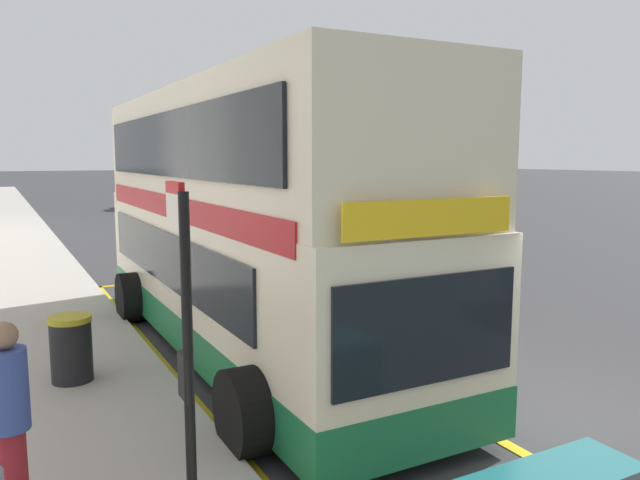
% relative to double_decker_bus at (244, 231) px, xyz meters
% --- Properties ---
extents(ground_plane, '(260.00, 260.00, 0.00)m').
position_rel_double_decker_bus_xyz_m(ground_plane, '(2.46, 27.10, -2.06)').
color(ground_plane, '#333335').
extents(double_decker_bus, '(3.24, 10.06, 4.40)m').
position_rel_double_decker_bus_xyz_m(double_decker_bus, '(0.00, 0.00, 0.00)').
color(double_decker_bus, beige).
rests_on(double_decker_bus, ground).
extents(bus_bay_markings, '(2.98, 13.23, 0.01)m').
position_rel_double_decker_bus_xyz_m(bus_bay_markings, '(-0.06, -0.03, -2.06)').
color(bus_bay_markings, gold).
rests_on(bus_bay_markings, ground).
extents(bus_stop_sign, '(0.09, 0.51, 2.96)m').
position_rel_double_decker_bus_xyz_m(bus_stop_sign, '(-2.36, -4.75, -0.22)').
color(bus_stop_sign, black).
rests_on(bus_stop_sign, pavement_near).
extents(parked_car_silver_ahead, '(2.09, 4.20, 1.62)m').
position_rel_double_decker_bus_xyz_m(parked_car_silver_ahead, '(5.00, 30.48, -1.26)').
color(parked_car_silver_ahead, '#B2B5BA').
rests_on(parked_car_silver_ahead, ground).
extents(pedestrian_further_back, '(0.34, 0.34, 1.81)m').
position_rel_double_decker_bus_xyz_m(pedestrian_further_back, '(-3.71, -4.12, -0.93)').
color(pedestrian_further_back, maroon).
rests_on(pedestrian_further_back, pavement_near).
extents(litter_bin, '(0.59, 0.59, 0.94)m').
position_rel_double_decker_bus_xyz_m(litter_bin, '(-2.87, -0.62, -1.45)').
color(litter_bin, black).
rests_on(litter_bin, pavement_near).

